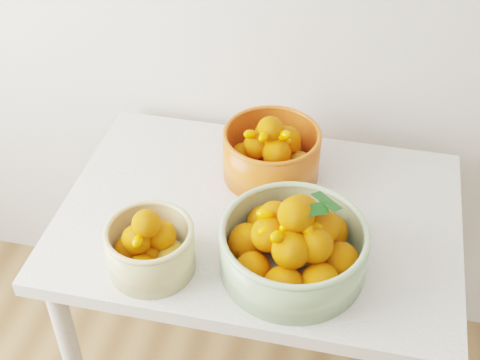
# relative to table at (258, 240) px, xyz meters

# --- Properties ---
(table) EXTENTS (1.00, 0.70, 0.75)m
(table) POSITION_rel_table_xyz_m (0.00, 0.00, 0.00)
(table) COLOR silver
(table) RESTS_ON ground
(bowl_cream) EXTENTS (0.25, 0.25, 0.17)m
(bowl_cream) POSITION_rel_table_xyz_m (-0.21, -0.23, 0.16)
(bowl_cream) COLOR #C9B879
(bowl_cream) RESTS_ON table
(bowl_green) EXTENTS (0.44, 0.44, 0.22)m
(bowl_green) POSITION_rel_table_xyz_m (0.11, -0.16, 0.17)
(bowl_green) COLOR #93B381
(bowl_green) RESTS_ON table
(bowl_orange) EXTENTS (0.33, 0.33, 0.19)m
(bowl_orange) POSITION_rel_table_xyz_m (-0.00, 0.16, 0.17)
(bowl_orange) COLOR #D54A14
(bowl_orange) RESTS_ON table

